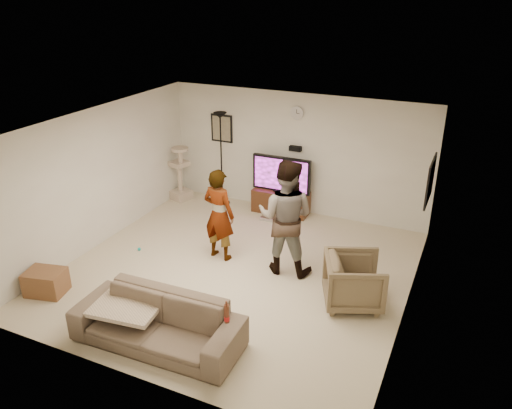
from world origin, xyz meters
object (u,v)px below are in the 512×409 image
at_px(tv, 281,174).
at_px(cat_tree, 180,173).
at_px(person_right, 286,217).
at_px(person_left, 219,215).
at_px(floor_lamp, 221,159).
at_px(beer_bottle, 227,314).
at_px(armchair, 354,281).
at_px(tv_stand, 281,202).
at_px(side_table, 46,282).
at_px(sofa, 157,322).

distance_m(tv, cat_tree, 2.34).
bearing_deg(person_right, person_left, -1.95).
bearing_deg(floor_lamp, person_left, -62.92).
bearing_deg(floor_lamp, beer_bottle, -61.18).
xyz_separation_m(tv, armchair, (2.22, -2.62, -0.47)).
bearing_deg(floor_lamp, tv_stand, 3.39).
height_order(cat_tree, person_left, person_left).
xyz_separation_m(tv, cat_tree, (-2.31, -0.25, -0.25)).
bearing_deg(tv_stand, beer_bottle, -76.10).
height_order(floor_lamp, person_right, floor_lamp).
xyz_separation_m(tv_stand, person_left, (-0.27, -2.19, 0.57)).
distance_m(tv, side_table, 4.88).
bearing_deg(person_left, tv_stand, -89.12).
relative_size(armchair, side_table, 1.48).
bearing_deg(side_table, floor_lamp, 78.86).
height_order(cat_tree, side_table, cat_tree).
bearing_deg(armchair, sofa, 110.61).
bearing_deg(beer_bottle, side_table, 175.22).
height_order(cat_tree, beer_bottle, cat_tree).
bearing_deg(person_right, side_table, 30.03).
relative_size(floor_lamp, side_table, 3.50).
bearing_deg(cat_tree, beer_bottle, -51.59).
relative_size(sofa, side_table, 3.93).
distance_m(tv_stand, cat_tree, 2.35).
height_order(beer_bottle, armchair, beer_bottle).
bearing_deg(person_right, tv_stand, -71.68).
height_order(beer_bottle, side_table, beer_bottle).
bearing_deg(person_right, cat_tree, -35.33).
bearing_deg(tv_stand, floor_lamp, -176.61).
xyz_separation_m(person_right, sofa, (-0.83, -2.47, -0.64)).
relative_size(tv_stand, armchair, 1.38).
distance_m(cat_tree, person_right, 3.76).
xyz_separation_m(person_left, beer_bottle, (1.40, -2.40, -0.03)).
distance_m(armchair, side_table, 4.72).
height_order(sofa, side_table, sofa).
relative_size(tv_stand, person_left, 0.72).
relative_size(person_left, armchair, 1.92).
distance_m(tv, person_right, 2.32).
bearing_deg(beer_bottle, tv_stand, 103.90).
distance_m(floor_lamp, side_table, 4.40).
bearing_deg(tv, tv_stand, 0.00).
distance_m(person_right, beer_bottle, 2.49).
bearing_deg(person_left, armchair, 178.12).
relative_size(tv, sofa, 0.55).
distance_m(person_right, armchair, 1.50).
bearing_deg(tv_stand, cat_tree, -173.94).
bearing_deg(sofa, tv, 89.34).
xyz_separation_m(tv, floor_lamp, (-1.35, -0.08, 0.15)).
height_order(floor_lamp, cat_tree, floor_lamp).
distance_m(tv_stand, beer_bottle, 4.77).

